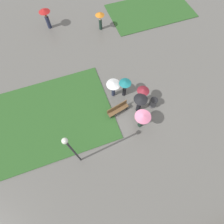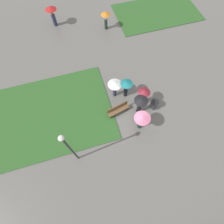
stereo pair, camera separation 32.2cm
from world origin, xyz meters
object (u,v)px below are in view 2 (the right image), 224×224
(park_bench, at_px, (118,109))
(crowd_person_white, at_px, (115,85))
(lamp_post, at_px, (69,147))
(crowd_person_black, at_px, (140,103))
(crowd_person_maroon, at_px, (143,95))
(crowd_person_teal, at_px, (126,86))
(lone_walker_far_path, at_px, (52,13))
(trash_bin, at_px, (154,105))
(lone_walker_mid_plaza, at_px, (106,17))
(crowd_person_pink, at_px, (142,119))

(park_bench, relative_size, crowd_person_white, 1.03)
(lamp_post, bearing_deg, crowd_person_black, 23.04)
(crowd_person_maroon, bearing_deg, crowd_person_teal, 107.02)
(park_bench, relative_size, lone_walker_far_path, 0.92)
(crowd_person_teal, height_order, lone_walker_far_path, lone_walker_far_path)
(crowd_person_white, bearing_deg, lone_walker_far_path, -127.16)
(crowd_person_teal, bearing_deg, lamp_post, -130.35)
(crowd_person_maroon, height_order, lone_walker_far_path, lone_walker_far_path)
(park_bench, relative_size, lamp_post, 0.38)
(crowd_person_black, bearing_deg, park_bench, -62.76)
(park_bench, distance_m, crowd_person_white, 1.89)
(trash_bin, xyz_separation_m, lone_walker_mid_plaza, (-1.14, 10.20, 0.85))
(crowd_person_teal, distance_m, lone_walker_far_path, 11.34)
(lamp_post, distance_m, crowd_person_maroon, 6.93)
(crowd_person_black, relative_size, crowd_person_pink, 1.02)
(crowd_person_maroon, height_order, crowd_person_teal, crowd_person_teal)
(park_bench, bearing_deg, lone_walker_far_path, 92.57)
(trash_bin, relative_size, crowd_person_maroon, 0.47)
(crowd_person_pink, xyz_separation_m, crowd_person_white, (-1.01, 3.34, 0.02))
(crowd_person_black, relative_size, crowd_person_white, 1.06)
(trash_bin, distance_m, lone_walker_far_path, 13.75)
(crowd_person_maroon, xyz_separation_m, crowd_person_white, (-1.90, 1.39, 0.12))
(crowd_person_maroon, bearing_deg, lamp_post, -179.76)
(crowd_person_black, bearing_deg, crowd_person_teal, -121.69)
(lamp_post, relative_size, trash_bin, 5.56)
(crowd_person_black, xyz_separation_m, crowd_person_white, (-1.40, 2.04, 0.08))
(trash_bin, bearing_deg, crowd_person_black, 178.56)
(crowd_person_maroon, relative_size, crowd_person_teal, 0.98)
(lamp_post, relative_size, lone_walker_far_path, 2.45)
(lamp_post, xyz_separation_m, crowd_person_white, (4.09, 4.37, -1.73))
(crowd_person_teal, height_order, lone_walker_mid_plaza, crowd_person_teal)
(lamp_post, height_order, crowd_person_white, lamp_post)
(crowd_person_pink, bearing_deg, lone_walker_far_path, 29.95)
(crowd_person_black, distance_m, lone_walker_mid_plaza, 10.17)
(trash_bin, xyz_separation_m, crowd_person_black, (-1.30, 0.03, 0.89))
(crowd_person_maroon, distance_m, crowd_person_pink, 2.14)
(park_bench, distance_m, crowd_person_teal, 1.96)
(park_bench, distance_m, crowd_person_black, 1.88)
(trash_bin, height_order, crowd_person_pink, crowd_person_pink)
(crowd_person_maroon, bearing_deg, park_bench, 160.20)
(crowd_person_maroon, xyz_separation_m, crowd_person_teal, (-1.03, 1.10, 0.10))
(lamp_post, height_order, crowd_person_maroon, lamp_post)
(lone_walker_mid_plaza, bearing_deg, trash_bin, -77.06)
(park_bench, relative_size, crowd_person_black, 0.98)
(lone_walker_far_path, bearing_deg, lamp_post, 15.81)
(crowd_person_maroon, xyz_separation_m, lone_walker_mid_plaza, (-0.35, 9.52, 0.01))
(lamp_post, distance_m, crowd_person_pink, 5.49)
(lone_walker_far_path, height_order, lone_walker_mid_plaza, lone_walker_far_path)
(park_bench, distance_m, crowd_person_maroon, 2.29)
(crowd_person_teal, xyz_separation_m, lone_walker_far_path, (-4.34, 10.48, 0.03))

